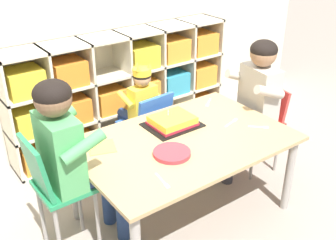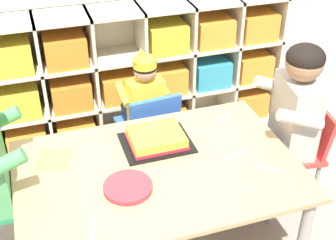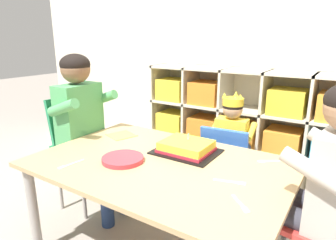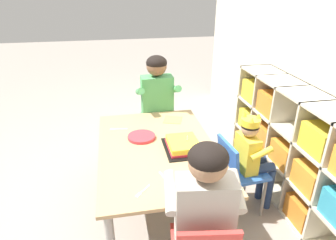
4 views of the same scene
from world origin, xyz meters
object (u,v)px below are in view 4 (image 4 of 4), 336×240
Objects in this scene: fork_beside_plate_stack at (142,192)px; fork_by_napkin at (165,179)px; activity_table at (157,155)px; birthday_cake_on_tray at (183,145)px; classroom_chair_blue at (237,169)px; fork_scattered_mid_table at (118,129)px; paper_plate_stack at (142,137)px; fork_near_cake_tray at (218,180)px; guest_at_table_side at (203,204)px; child_with_crown at (252,151)px; adult_helper_seated at (158,100)px; classroom_chair_adult_side at (157,114)px.

fork_by_napkin is at bearing -13.99° from fork_beside_plate_stack.
activity_table is 3.80× the size of birthday_cake_on_tray.
fork_beside_plate_stack is (0.36, -0.77, 0.18)m from classroom_chair_blue.
classroom_chair_blue is 6.15× the size of fork_beside_plate_stack.
birthday_cake_on_tray is at bearing -33.56° from fork_scattered_mid_table.
fork_near_cake_tray is at bearing 32.75° from paper_plate_stack.
fork_by_napkin is (0.40, -0.01, 0.07)m from activity_table.
guest_at_table_side reaches higher than birthday_cake_on_tray.
fork_near_cake_tray is at bearing -46.89° from fork_scattered_mid_table.
fork_scattered_mid_table is 1.25× the size of fork_near_cake_tray.
child_with_crown is 0.96m from fork_beside_plate_stack.
child_with_crown is at bearing 79.99° from activity_table.
birthday_cake_on_tray is 0.40m from fork_by_napkin.
birthday_cake_on_tray is at bearing 52.87° from paper_plate_stack.
fork_scattered_mid_table is (-0.50, -0.89, 0.18)m from classroom_chair_blue.
birthday_cake_on_tray is at bearing 75.09° from activity_table.
activity_table is 0.53m from fork_beside_plate_stack.
fork_by_napkin reaches higher than activity_table.
activity_table is 1.20× the size of adult_helper_seated.
birthday_cake_on_tray reaches higher than fork_beside_plate_stack.
classroom_chair_blue reaches higher than fork_beside_plate_stack.
adult_helper_seated reaches higher than guest_at_table_side.
classroom_chair_blue is 1.04m from fork_scattered_mid_table.
paper_plate_stack reaches higher than fork_near_cake_tray.
classroom_chair_blue reaches higher than paper_plate_stack.
adult_helper_seated reaches higher than birthday_cake_on_tray.
paper_plate_stack is at bearing 61.88° from classroom_chair_blue.
fork_scattered_mid_table is (-0.36, -0.28, 0.07)m from activity_table.
adult_helper_seated is at bearing 156.79° from paper_plate_stack.
classroom_chair_adult_side is (-0.92, -0.60, -0.04)m from child_with_crown.
fork_beside_plate_stack is at bearing -18.75° from activity_table.
fork_scattered_mid_table is at bearing -142.57° from adult_helper_seated.
birthday_cake_on_tray is 0.44m from fork_near_cake_tray.
classroom_chair_blue is at bearing 101.51° from fork_near_cake_tray.
activity_table is 0.72m from child_with_crown.
activity_table is 2.06× the size of classroom_chair_blue.
classroom_chair_adult_side is 0.77× the size of guest_at_table_side.
fork_scattered_mid_table is (0.43, -0.40, 0.08)m from classroom_chair_adult_side.
classroom_chair_adult_side is 1.54m from guest_at_table_side.
child_with_crown is 0.53m from fork_near_cake_tray.
fork_scattered_mid_table is at bearing 55.87° from classroom_chair_blue.
child_with_crown is at bearing -85.33° from fork_by_napkin.
guest_at_table_side reaches higher than fork_near_cake_tray.
fork_beside_plate_stack is at bearing -104.31° from adult_helper_seated.
birthday_cake_on_tray is (-0.08, -0.42, 0.21)m from classroom_chair_blue.
child_with_crown is 5.84× the size of fork_scattered_mid_table.
guest_at_table_side is 1.18m from fork_scattered_mid_table.
classroom_chair_adult_side is 0.67m from paper_plate_stack.
fork_by_napkin is 0.33m from fork_near_cake_tray.
guest_at_table_side is at bearing -4.81° from birthday_cake_on_tray.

